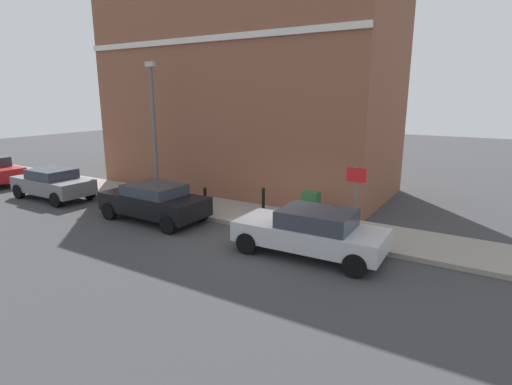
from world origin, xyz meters
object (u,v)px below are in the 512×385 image
Objects in this scene: car_black at (154,201)px; bollard_far_kerb at (205,200)px; street_sign at (356,192)px; lamppost at (154,125)px; utility_cabinet at (311,209)px; bollard_near_cabinet at (263,200)px; car_grey at (53,183)px; car_silver at (311,231)px.

car_black reaches higher than bollard_far_kerb.
lamppost is at bearing 85.53° from street_sign.
street_sign reaches higher than car_black.
street_sign is 0.40× the size of lamppost.
utility_cabinet is at bearing -75.58° from bollard_far_kerb.
lamppost is at bearing 91.79° from bollard_near_cabinet.
bollard_far_kerb is (1.28, -7.61, -0.02)m from car_grey.
car_black is 4.00× the size of bollard_far_kerb.
car_black is at bearing 113.00° from utility_cabinet.
bollard_far_kerb is at bearing -170.18° from car_grey.
utility_cabinet is 0.20× the size of lamppost.
car_silver is 1.05× the size of car_black.
car_grey is 0.69× the size of lamppost.
utility_cabinet is at bearing -156.01° from car_black.
car_silver is at bearing -105.09° from lamppost.
utility_cabinet is at bearing -67.63° from car_silver.
car_grey is 11.71m from utility_cabinet.
lamppost reaches higher than street_sign.
car_silver is at bearing -155.93° from utility_cabinet.
utility_cabinet is (2.27, -11.48, -0.04)m from car_grey.
car_silver is 1.89× the size of street_sign.
car_silver is 12.51m from car_grey.
car_black is 1.05× the size of car_grey.
car_silver is 5.08m from bollard_far_kerb.
car_grey is at bearing 96.44° from street_sign.
bollard_near_cabinet is 3.99m from street_sign.
car_silver is at bearing 153.44° from street_sign.
car_silver is 3.85m from bollard_near_cabinet.
car_grey is at bearing 101.20° from utility_cabinet.
bollard_near_cabinet is at bearing -59.94° from bollard_far_kerb.
car_black is 0.73× the size of lamppost.
bollard_far_kerb is at bearing 92.24° from street_sign.
bollard_near_cabinet is at bearing -88.21° from lamppost.
bollard_near_cabinet is at bearing -40.32° from car_silver.
car_grey is 3.42× the size of utility_cabinet.
car_black is 7.28m from street_sign.
bollard_near_cabinet is 0.18× the size of lamppost.
car_grey is (-0.04, 6.21, -0.02)m from car_black.
lamppost is (-0.17, 5.30, 2.60)m from bollard_near_cabinet.
car_grey reaches higher than bollard_far_kerb.
car_silver is at bearing -179.63° from car_black.
car_grey reaches higher than utility_cabinet.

